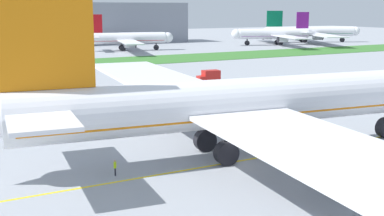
{
  "coord_description": "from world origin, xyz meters",
  "views": [
    {
      "loc": [
        -28.16,
        -42.06,
        16.01
      ],
      "look_at": [
        1.62,
        12.51,
        3.67
      ],
      "focal_mm": 47.6,
      "sensor_mm": 36.0,
      "label": 1
    }
  ],
  "objects_px": {
    "ground_crew_marshaller_front": "(115,166)",
    "service_truck_fuel_bowser": "(209,78)",
    "airliner_foreground": "(241,104)",
    "parked_airliner_far_right": "(275,34)",
    "parked_airliner_far_outer": "(309,32)",
    "parked_airliner_far_centre": "(127,38)"
  },
  "relations": [
    {
      "from": "ground_crew_marshaller_front",
      "to": "service_truck_fuel_bowser",
      "type": "distance_m",
      "value": 58.89
    },
    {
      "from": "airliner_foreground",
      "to": "parked_airliner_far_right",
      "type": "distance_m",
      "value": 168.47
    },
    {
      "from": "service_truck_fuel_bowser",
      "to": "parked_airliner_far_outer",
      "type": "distance_m",
      "value": 141.92
    },
    {
      "from": "service_truck_fuel_bowser",
      "to": "parked_airliner_far_right",
      "type": "xyz_separation_m",
      "value": [
        83.17,
        85.67,
        3.08
      ]
    },
    {
      "from": "parked_airliner_far_right",
      "to": "parked_airliner_far_outer",
      "type": "distance_m",
      "value": 25.49
    },
    {
      "from": "airliner_foreground",
      "to": "parked_airliner_far_outer",
      "type": "distance_m",
      "value": 189.67
    },
    {
      "from": "airliner_foreground",
      "to": "parked_airliner_far_centre",
      "type": "distance_m",
      "value": 140.3
    },
    {
      "from": "service_truck_fuel_bowser",
      "to": "parked_airliner_far_centre",
      "type": "xyz_separation_m",
      "value": [
        16.76,
        89.26,
        2.89
      ]
    },
    {
      "from": "parked_airliner_far_centre",
      "to": "parked_airliner_far_right",
      "type": "bearing_deg",
      "value": -3.09
    },
    {
      "from": "service_truck_fuel_bowser",
      "to": "parked_airliner_far_outer",
      "type": "xyz_separation_m",
      "value": [
        107.79,
        92.26,
        3.24
      ]
    },
    {
      "from": "service_truck_fuel_bowser",
      "to": "parked_airliner_far_right",
      "type": "distance_m",
      "value": 119.44
    },
    {
      "from": "airliner_foreground",
      "to": "parked_airliner_far_outer",
      "type": "xyz_separation_m",
      "value": [
        130.5,
        137.63,
        -0.84
      ]
    },
    {
      "from": "ground_crew_marshaller_front",
      "to": "parked_airliner_far_right",
      "type": "relative_size",
      "value": 0.03
    },
    {
      "from": "service_truck_fuel_bowser",
      "to": "parked_airliner_far_centre",
      "type": "height_order",
      "value": "parked_airliner_far_centre"
    },
    {
      "from": "airliner_foreground",
      "to": "parked_airliner_far_centre",
      "type": "bearing_deg",
      "value": 73.66
    },
    {
      "from": "airliner_foreground",
      "to": "parked_airliner_far_right",
      "type": "xyz_separation_m",
      "value": [
        105.87,
        131.04,
        -1.0
      ]
    },
    {
      "from": "parked_airliner_far_outer",
      "to": "airliner_foreground",
      "type": "bearing_deg",
      "value": -133.48
    },
    {
      "from": "service_truck_fuel_bowser",
      "to": "parked_airliner_far_centre",
      "type": "relative_size",
      "value": 0.09
    },
    {
      "from": "parked_airliner_far_outer",
      "to": "parked_airliner_far_centre",
      "type": "bearing_deg",
      "value": -178.11
    },
    {
      "from": "service_truck_fuel_bowser",
      "to": "parked_airliner_far_right",
      "type": "height_order",
      "value": "parked_airliner_far_right"
    },
    {
      "from": "parked_airliner_far_outer",
      "to": "ground_crew_marshaller_front",
      "type": "bearing_deg",
      "value": -136.49
    },
    {
      "from": "airliner_foreground",
      "to": "parked_airliner_far_outer",
      "type": "relative_size",
      "value": 1.29
    }
  ]
}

